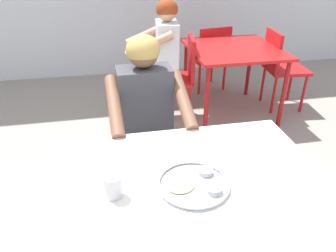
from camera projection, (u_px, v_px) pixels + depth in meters
table_foreground at (184, 195)px, 1.41m from camera, size 1.27×0.93×0.75m
thali_tray at (194, 184)px, 1.36m from camera, size 0.31×0.31×0.03m
drinking_cup at (113, 185)px, 1.28m from camera, size 0.08×0.08×0.10m
chair_foreground at (144, 130)px, 2.31m from camera, size 0.40×0.42×0.82m
diner_foreground at (148, 115)px, 2.01m from camera, size 0.50×0.56×1.20m
table_background_red at (233, 55)px, 3.30m from camera, size 0.91×0.95×0.74m
chair_red_left at (181, 73)px, 3.26m from camera, size 0.45×0.45×0.88m
chair_red_right at (280, 64)px, 3.50m from camera, size 0.46×0.45×0.87m
chair_red_far at (210, 54)px, 3.95m from camera, size 0.50×0.48×0.81m
patron_background at (158, 52)px, 3.14m from camera, size 0.58×0.53×1.22m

